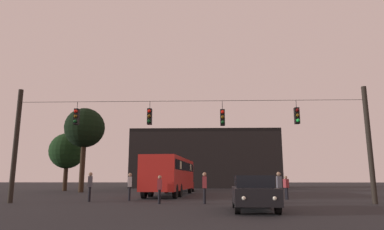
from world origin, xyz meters
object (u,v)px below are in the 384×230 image
Objects in this scene: car_near_right at (254,192)px; pedestrian_crossing_center at (130,185)px; car_far_left at (185,184)px; tree_left_silhouette at (67,151)px; pedestrian_crossing_right at (90,185)px; tree_behind_building at (85,128)px; pedestrian_far_side at (279,185)px; city_bus at (171,172)px; pedestrian_near_bus at (205,186)px; pedestrian_trailing at (160,188)px; pedestrian_crossing_left at (286,186)px.

car_near_right is 9.52m from pedestrian_crossing_center.
car_far_left is 14.14m from tree_left_silhouette.
tree_behind_building is at bearing 112.13° from pedestrian_crossing_right.
pedestrian_far_side is at bearing -6.72° from pedestrian_crossing_right.
tree_behind_building reaches higher than city_bus.
pedestrian_near_bus reaches higher than pedestrian_trailing.
city_bus is at bearing -94.25° from car_far_left.
pedestrian_crossing_left is 8.96m from pedestrian_trailing.
tree_left_silhouette is 5.50m from tree_behind_building.
pedestrian_crossing_right is at bearing 160.54° from pedestrian_trailing.
pedestrian_crossing_center is 9.31m from pedestrian_far_side.
pedestrian_far_side is at bearing -50.91° from city_bus.
tree_behind_building reaches higher than car_far_left.
pedestrian_crossing_left is at bearing 10.94° from pedestrian_crossing_right.
tree_left_silhouette is at bearing 128.31° from car_near_right.
tree_behind_building reaches higher than pedestrian_crossing_left.
pedestrian_crossing_center is (-2.03, -6.18, -0.88)m from city_bus.
pedestrian_crossing_center is 2.47m from pedestrian_crossing_right.
tree_behind_building is (-9.65, 6.04, 4.64)m from city_bus.
pedestrian_trailing is (0.25, -8.84, -0.99)m from city_bus.
city_bus reaches higher than pedestrian_far_side.
city_bus reaches higher than car_far_left.
pedestrian_crossing_center is 5.49m from pedestrian_near_bus.
pedestrian_near_bus reaches higher than car_near_right.
pedestrian_crossing_center is 3.51m from pedestrian_trailing.
tree_left_silhouette is at bearing 116.85° from pedestrian_crossing_right.
pedestrian_far_side is at bearing -109.15° from pedestrian_crossing_left.
pedestrian_crossing_right reaches higher than car_near_right.
pedestrian_crossing_right is at bearing -154.11° from pedestrian_crossing_center.
car_far_left is 18.87m from pedestrian_far_side.
pedestrian_near_bus is (2.77, -8.84, -0.88)m from city_bus.
pedestrian_trailing is at bearing -54.91° from tree_left_silhouette.
pedestrian_crossing_center is at bearing 25.89° from pedestrian_crossing_right.
pedestrian_trailing is 0.18× the size of tree_behind_building.
pedestrian_crossing_left is 21.71m from tree_behind_building.
tree_behind_building is at bearing -162.93° from car_far_left.
city_bus reaches higher than pedestrian_crossing_center.
car_near_right is at bearing -39.39° from pedestrian_trailing.
pedestrian_crossing_center is (-6.95, 6.50, 0.19)m from car_near_right.
pedestrian_crossing_left is (3.34, 7.85, 0.08)m from car_near_right.
city_bus is 2.53× the size of car_near_right.
pedestrian_crossing_left is 12.74m from pedestrian_crossing_right.
pedestrian_trailing reaches higher than car_far_left.
pedestrian_crossing_right reaches higher than pedestrian_trailing.
car_far_left is at bearing 96.59° from pedestrian_near_bus.
city_bus is at bearing -32.03° from tree_behind_building.
pedestrian_near_bus is at bearing -50.14° from tree_behind_building.
pedestrian_near_bus is 2.53m from pedestrian_trailing.
city_bus is at bearing 107.40° from pedestrian_near_bus.
pedestrian_far_side is at bearing -41.32° from tree_behind_building.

